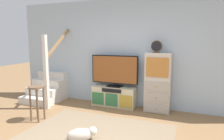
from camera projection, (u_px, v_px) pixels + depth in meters
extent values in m
cube|color=#A8BCD1|center=(129.00, 53.00, 5.15)|extent=(6.40, 0.12, 2.70)
cube|color=#847056|center=(98.00, 134.00, 3.64)|extent=(2.60, 1.80, 0.01)
cube|color=beige|center=(114.00, 96.00, 5.18)|extent=(1.11, 0.36, 0.50)
cube|color=#337042|center=(98.00, 98.00, 5.15)|extent=(0.31, 0.02, 0.30)
cube|color=#337042|center=(111.00, 100.00, 5.01)|extent=(0.31, 0.02, 0.30)
cube|color=#B79333|center=(126.00, 102.00, 4.87)|extent=(0.31, 0.02, 0.30)
cube|color=black|center=(111.00, 91.00, 4.97)|extent=(0.50, 0.02, 0.09)
cube|color=black|center=(114.00, 86.00, 5.16)|extent=(0.36, 0.22, 0.02)
cylinder|color=black|center=(114.00, 85.00, 5.15)|extent=(0.05, 0.05, 0.06)
cube|color=black|center=(114.00, 69.00, 5.10)|extent=(1.22, 0.05, 0.71)
cube|color=brown|center=(114.00, 70.00, 5.07)|extent=(1.17, 0.01, 0.66)
cube|color=beige|center=(158.00, 83.00, 4.73)|extent=(0.58, 0.34, 1.39)
cube|color=#ADA497|center=(156.00, 108.00, 4.64)|extent=(0.53, 0.02, 0.21)
sphere|color=olive|center=(156.00, 109.00, 4.63)|extent=(0.03, 0.03, 0.03)
cube|color=#ADA497|center=(156.00, 98.00, 4.61)|extent=(0.53, 0.02, 0.21)
sphere|color=olive|center=(156.00, 98.00, 4.59)|extent=(0.03, 0.03, 0.03)
cube|color=#ADA497|center=(157.00, 87.00, 4.57)|extent=(0.53, 0.02, 0.21)
sphere|color=olive|center=(156.00, 87.00, 4.55)|extent=(0.03, 0.03, 0.03)
cube|color=#BC7533|center=(157.00, 67.00, 4.50)|extent=(0.49, 0.02, 0.44)
cube|color=#4C3823|center=(156.00, 52.00, 4.62)|extent=(0.15, 0.08, 0.02)
cylinder|color=brown|center=(157.00, 46.00, 4.60)|extent=(0.26, 0.04, 0.26)
cylinder|color=black|center=(156.00, 46.00, 4.58)|extent=(0.22, 0.01, 0.22)
cube|color=silver|center=(35.00, 101.00, 5.30)|extent=(0.90, 0.26, 0.19)
cube|color=silver|center=(42.00, 95.00, 5.53)|extent=(0.90, 0.26, 0.38)
cube|color=silver|center=(48.00, 90.00, 5.75)|extent=(0.90, 0.26, 0.57)
cube|color=silver|center=(54.00, 84.00, 5.98)|extent=(0.90, 0.26, 0.76)
cube|color=silver|center=(59.00, 80.00, 6.20)|extent=(0.90, 0.26, 0.95)
cube|color=silver|center=(46.00, 73.00, 4.88)|extent=(0.09, 0.09, 1.80)
cube|color=#9E7547|center=(61.00, 39.00, 5.36)|extent=(0.06, 1.33, 0.99)
cylinder|color=brown|center=(30.00, 105.00, 4.19)|extent=(0.04, 0.04, 0.70)
cylinder|color=brown|center=(38.00, 106.00, 4.12)|extent=(0.04, 0.04, 0.70)
cylinder|color=brown|center=(37.00, 102.00, 4.36)|extent=(0.04, 0.04, 0.70)
cylinder|color=brown|center=(44.00, 103.00, 4.29)|extent=(0.04, 0.04, 0.70)
cylinder|color=brown|center=(36.00, 87.00, 4.19)|extent=(0.34, 0.34, 0.03)
ellipsoid|color=beige|center=(80.00, 135.00, 3.39)|extent=(0.48, 0.41, 0.22)
sphere|color=beige|center=(93.00, 131.00, 3.42)|extent=(0.15, 0.15, 0.15)
cylinder|color=beige|center=(67.00, 138.00, 3.35)|extent=(0.10, 0.09, 0.16)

